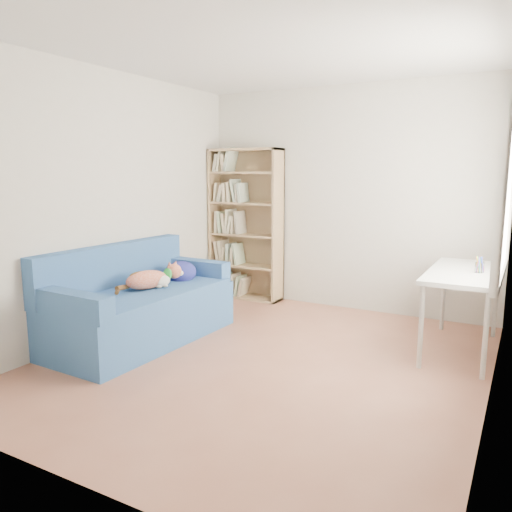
{
  "coord_description": "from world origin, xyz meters",
  "views": [
    {
      "loc": [
        1.91,
        -3.64,
        1.62
      ],
      "look_at": [
        -0.28,
        0.34,
        0.85
      ],
      "focal_mm": 35.0,
      "sensor_mm": 36.0,
      "label": 1
    }
  ],
  "objects": [
    {
      "name": "sofa",
      "position": [
        -1.33,
        -0.09,
        0.34
      ],
      "size": [
        0.95,
        1.89,
        0.92
      ],
      "rotation": [
        0.0,
        0.0,
        -0.04
      ],
      "color": "#27518D",
      "rests_on": "ground"
    },
    {
      "name": "pen_cup",
      "position": [
        1.56,
        1.04,
        0.8
      ],
      "size": [
        0.08,
        0.08,
        0.15
      ],
      "color": "white",
      "rests_on": "desk"
    },
    {
      "name": "room_shell",
      "position": [
        0.1,
        0.03,
        1.64
      ],
      "size": [
        3.54,
        4.04,
        2.62
      ],
      "color": "silver",
      "rests_on": "ground"
    },
    {
      "name": "ground",
      "position": [
        0.0,
        0.0,
        0.0
      ],
      "size": [
        4.0,
        4.0,
        0.0
      ],
      "primitive_type": "plane",
      "color": "#9A5C45",
      "rests_on": "ground"
    },
    {
      "name": "bookshelf",
      "position": [
        -1.25,
        1.84,
        0.88
      ],
      "size": [
        0.95,
        0.3,
        1.9
      ],
      "color": "tan",
      "rests_on": "ground"
    },
    {
      "name": "desk",
      "position": [
        1.44,
        1.08,
        0.68
      ],
      "size": [
        0.59,
        1.28,
        0.75
      ],
      "color": "silver",
      "rests_on": "ground"
    }
  ]
}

